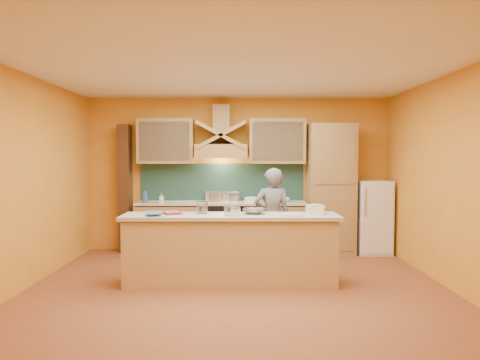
{
  "coord_description": "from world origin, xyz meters",
  "views": [
    {
      "loc": [
        0.01,
        -5.39,
        1.71
      ],
      "look_at": [
        0.03,
        0.9,
        1.38
      ],
      "focal_mm": 32.0,
      "sensor_mm": 36.0,
      "label": 1
    }
  ],
  "objects_px": {
    "person": "(272,218)",
    "kitchen_scale": "(235,212)",
    "stove": "(221,228)",
    "mixing_bowl": "(254,211)",
    "fridge": "(372,217)"
  },
  "relations": [
    {
      "from": "person",
      "to": "kitchen_scale",
      "type": "xyz_separation_m",
      "value": [
        -0.57,
        -1.0,
        0.22
      ]
    },
    {
      "from": "person",
      "to": "stove",
      "type": "bearing_deg",
      "value": -55.09
    },
    {
      "from": "person",
      "to": "mixing_bowl",
      "type": "relative_size",
      "value": 5.02
    },
    {
      "from": "stove",
      "to": "mixing_bowl",
      "type": "relative_size",
      "value": 2.91
    },
    {
      "from": "fridge",
      "to": "person",
      "type": "distance_m",
      "value": 2.15
    },
    {
      "from": "kitchen_scale",
      "to": "mixing_bowl",
      "type": "height_order",
      "value": "kitchen_scale"
    },
    {
      "from": "person",
      "to": "kitchen_scale",
      "type": "relative_size",
      "value": 12.98
    },
    {
      "from": "fridge",
      "to": "mixing_bowl",
      "type": "distance_m",
      "value": 2.86
    },
    {
      "from": "fridge",
      "to": "mixing_bowl",
      "type": "xyz_separation_m",
      "value": [
        -2.18,
        -1.82,
        0.33
      ]
    },
    {
      "from": "fridge",
      "to": "person",
      "type": "height_order",
      "value": "person"
    },
    {
      "from": "person",
      "to": "mixing_bowl",
      "type": "bearing_deg",
      "value": 64.43
    },
    {
      "from": "person",
      "to": "mixing_bowl",
      "type": "xyz_separation_m",
      "value": [
        -0.31,
        -0.77,
        0.21
      ]
    },
    {
      "from": "fridge",
      "to": "kitchen_scale",
      "type": "relative_size",
      "value": 10.88
    },
    {
      "from": "mixing_bowl",
      "to": "kitchen_scale",
      "type": "bearing_deg",
      "value": -139.04
    },
    {
      "from": "stove",
      "to": "fridge",
      "type": "xyz_separation_m",
      "value": [
        2.7,
        0.0,
        0.2
      ]
    }
  ]
}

